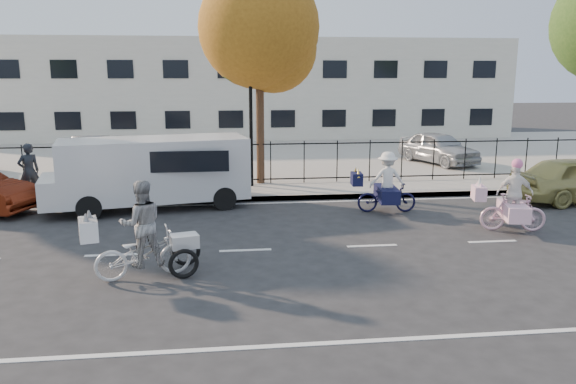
{
  "coord_description": "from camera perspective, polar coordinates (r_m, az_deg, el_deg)",
  "views": [
    {
      "loc": [
        -0.44,
        -12.42,
        4.03
      ],
      "look_at": [
        1.13,
        1.2,
        1.1
      ],
      "focal_mm": 35.0,
      "sensor_mm": 36.0,
      "label": 1
    }
  ],
  "objects": [
    {
      "name": "curb",
      "position": [
        17.91,
        -5.0,
        -0.74
      ],
      "size": [
        60.0,
        0.1,
        0.15
      ],
      "primitive_type": "cube",
      "color": "#A8A399",
      "rests_on": "ground"
    },
    {
      "name": "road_markings",
      "position": [
        13.06,
        -4.35,
        -5.92
      ],
      "size": [
        60.0,
        9.52,
        0.01
      ],
      "primitive_type": null,
      "color": "silver",
      "rests_on": "ground"
    },
    {
      "name": "lot_car_d",
      "position": [
        25.27,
        15.02,
        4.39
      ],
      "size": [
        2.89,
        4.33,
        1.37
      ],
      "primitive_type": "imported",
      "rotation": [
        0.0,
        0.0,
        0.35
      ],
      "color": "#ABAFB3",
      "rests_on": "parking_lot"
    },
    {
      "name": "lot_car_c",
      "position": [
        24.17,
        -19.53,
        3.71
      ],
      "size": [
        1.43,
        4.02,
        1.32
      ],
      "primitive_type": "imported",
      "rotation": [
        0.0,
        0.0,
        0.01
      ],
      "color": "#515459",
      "rests_on": "parking_lot"
    },
    {
      "name": "zebra_trike",
      "position": [
        11.51,
        -14.53,
        -4.81
      ],
      "size": [
        2.31,
        1.34,
        1.98
      ],
      "rotation": [
        0.0,
        0.0,
        1.84
      ],
      "color": "silver",
      "rests_on": "ground"
    },
    {
      "name": "ground",
      "position": [
        13.06,
        -4.35,
        -5.94
      ],
      "size": [
        120.0,
        120.0,
        0.0
      ],
      "primitive_type": "plane",
      "color": "#333334"
    },
    {
      "name": "pedestrian",
      "position": [
        19.14,
        -24.82,
        1.92
      ],
      "size": [
        0.76,
        0.7,
        1.75
      ],
      "primitive_type": "imported",
      "rotation": [
        0.0,
        0.0,
        3.73
      ],
      "color": "black",
      "rests_on": "sidewalk"
    },
    {
      "name": "street_sign",
      "position": [
        19.45,
        -10.7,
        4.13
      ],
      "size": [
        0.85,
        0.06,
        1.8
      ],
      "color": "black",
      "rests_on": "sidewalk"
    },
    {
      "name": "sidewalk",
      "position": [
        18.94,
        -5.1,
        -0.04
      ],
      "size": [
        60.0,
        2.2,
        0.15
      ],
      "primitive_type": "cube",
      "color": "#A8A399",
      "rests_on": "ground"
    },
    {
      "name": "parking_lot",
      "position": [
        27.7,
        -5.6,
        3.8
      ],
      "size": [
        60.0,
        15.6,
        0.15
      ],
      "primitive_type": "cube",
      "color": "#A8A399",
      "rests_on": "ground"
    },
    {
      "name": "lamppost",
      "position": [
        19.26,
        -3.82,
        9.31
      ],
      "size": [
        0.36,
        0.36,
        4.33
      ],
      "color": "black",
      "rests_on": "sidewalk"
    },
    {
      "name": "unicorn_bike",
      "position": [
        15.52,
        21.84,
        -1.19
      ],
      "size": [
        1.93,
        1.38,
        1.9
      ],
      "rotation": [
        0.0,
        0.0,
        1.34
      ],
      "color": "#F5BAD0",
      "rests_on": "ground"
    },
    {
      "name": "lot_car_b",
      "position": [
        22.8,
        -17.24,
        3.56
      ],
      "size": [
        3.23,
        5.54,
        1.45
      ],
      "primitive_type": "imported",
      "rotation": [
        0.0,
        0.0,
        -0.17
      ],
      "color": "silver",
      "rests_on": "parking_lot"
    },
    {
      "name": "tree_mid",
      "position": [
        19.87,
        -2.53,
        15.73
      ],
      "size": [
        4.13,
        4.13,
        7.58
      ],
      "color": "#442D1D",
      "rests_on": "ground"
    },
    {
      "name": "bull_bike",
      "position": [
        16.64,
        9.92,
        0.39
      ],
      "size": [
        1.94,
        1.34,
        1.79
      ],
      "rotation": [
        0.0,
        0.0,
        1.49
      ],
      "color": "black",
      "rests_on": "ground"
    },
    {
      "name": "iron_fence",
      "position": [
        19.87,
        -5.23,
        2.95
      ],
      "size": [
        58.0,
        0.06,
        1.5
      ],
      "primitive_type": null,
      "color": "black",
      "rests_on": "sidewalk"
    },
    {
      "name": "white_van",
      "position": [
        17.3,
        -13.74,
        2.18
      ],
      "size": [
        6.26,
        3.04,
        2.11
      ],
      "rotation": [
        0.0,
        0.0,
        0.2
      ],
      "color": "white",
      "rests_on": "ground"
    },
    {
      "name": "building",
      "position": [
        37.43,
        -5.99,
        10.42
      ],
      "size": [
        34.0,
        10.0,
        6.0
      ],
      "primitive_type": "cube",
      "color": "silver",
      "rests_on": "ground"
    }
  ]
}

